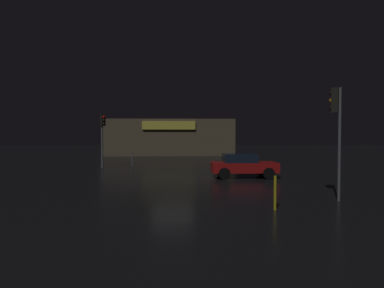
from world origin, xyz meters
name	(u,v)px	position (x,y,z in m)	size (l,w,h in m)	color
ground_plane	(173,179)	(0.00, 0.00, 0.00)	(120.00, 120.00, 0.00)	black
store_building	(170,137)	(-0.61, 24.86, 2.29)	(16.32, 10.23, 4.57)	brown
traffic_signal_main	(337,116)	(6.58, -6.75, 3.37)	(0.42, 0.42, 4.50)	#595B60
traffic_signal_opposite	(103,131)	(-5.57, 6.46, 2.92)	(0.41, 0.43, 4.19)	#595B60
car_near	(243,165)	(4.30, 0.25, 0.78)	(4.00, 1.98, 1.48)	#A51414
bollard_kerb_a	(275,193)	(3.66, -8.19, 0.60)	(0.10, 0.10, 1.21)	gold
bollard_kerb_b	(132,159)	(-3.39, 7.40, 0.60)	(0.09, 0.09, 1.21)	#595B60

